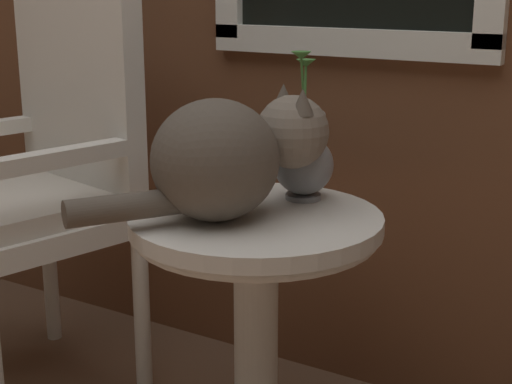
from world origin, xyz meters
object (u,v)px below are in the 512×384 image
pewter_vase_with_ivy (304,157)px  wicker_side_table (256,289)px  wicker_chair (41,170)px  cat (228,156)px

pewter_vase_with_ivy → wicker_side_table: bearing=-99.8°
wicker_side_table → wicker_chair: bearing=177.4°
wicker_chair → cat: (0.65, -0.08, 0.13)m
wicker_side_table → cat: cat is taller
wicker_chair → cat: size_ratio=2.17×
wicker_chair → pewter_vase_with_ivy: size_ratio=3.26×
cat → wicker_side_table: bearing=53.9°
wicker_chair → pewter_vase_with_ivy: 0.73m
wicker_side_table → cat: (-0.04, -0.05, 0.31)m
wicker_side_table → pewter_vase_with_ivy: 0.32m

